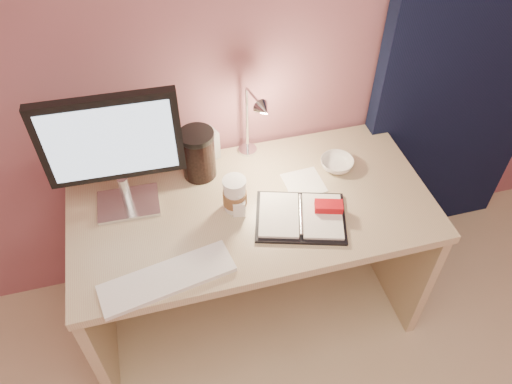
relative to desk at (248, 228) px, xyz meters
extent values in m
plane|color=#AA6273|center=(0.00, 0.30, 0.75)|extent=(3.50, 0.00, 3.50)
cube|color=black|center=(1.05, 0.24, 0.60)|extent=(0.85, 0.08, 2.20)
cube|color=tan|center=(0.00, -0.07, 0.21)|extent=(1.40, 0.70, 0.04)
cube|color=tan|center=(-0.68, -0.07, -0.16)|extent=(0.04, 0.66, 0.69)
cube|color=tan|center=(0.68, -0.07, -0.16)|extent=(0.04, 0.66, 0.69)
cube|color=tan|center=(0.00, 0.26, -0.10)|extent=(1.32, 0.03, 0.55)
cube|color=silver|center=(-0.46, 0.05, 0.23)|extent=(0.24, 0.18, 0.02)
cylinder|color=silver|center=(-0.46, 0.05, 0.31)|extent=(0.04, 0.04, 0.13)
cube|color=black|center=(-0.46, 0.05, 0.56)|extent=(0.48, 0.05, 0.34)
cube|color=#B8DAF9|center=(-0.46, 0.02, 0.56)|extent=(0.42, 0.02, 0.29)
cube|color=silver|center=(-0.36, -0.34, 0.24)|extent=(0.47, 0.21, 0.02)
cube|color=black|center=(0.16, -0.19, 0.23)|extent=(0.39, 0.34, 0.01)
cube|color=white|center=(0.08, -0.16, 0.24)|extent=(0.21, 0.25, 0.01)
cube|color=white|center=(0.24, -0.21, 0.24)|extent=(0.21, 0.25, 0.01)
cube|color=red|center=(0.27, -0.19, 0.26)|extent=(0.12, 0.08, 0.03)
cube|color=white|center=(0.23, -0.01, 0.23)|extent=(0.16, 0.16, 0.00)
cube|color=white|center=(0.22, -0.07, 0.23)|extent=(0.18, 0.18, 0.00)
cylinder|color=white|center=(-0.07, -0.07, 0.29)|extent=(0.08, 0.08, 0.13)
cylinder|color=brown|center=(-0.07, -0.07, 0.28)|extent=(0.09, 0.09, 0.06)
cylinder|color=white|center=(-0.07, -0.07, 0.37)|extent=(0.09, 0.09, 0.01)
imported|color=silver|center=(0.39, 0.04, 0.25)|extent=(0.15, 0.15, 0.04)
imported|color=white|center=(-0.06, -0.10, 0.28)|extent=(0.06, 0.06, 0.10)
cylinder|color=black|center=(-0.16, 0.15, 0.32)|extent=(0.13, 0.13, 0.19)
cube|color=#B2B2AE|center=(-0.11, 0.24, 0.29)|extent=(0.11, 0.10, 0.13)
cylinder|color=silver|center=(0.06, 0.24, 0.23)|extent=(0.08, 0.08, 0.01)
cylinder|color=silver|center=(0.06, 0.24, 0.39)|extent=(0.01, 0.01, 0.30)
cone|color=silver|center=(0.03, 0.10, 0.54)|extent=(0.07, 0.07, 0.06)
camera|label=1|loc=(-0.32, -1.34, 1.65)|focal=35.00mm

